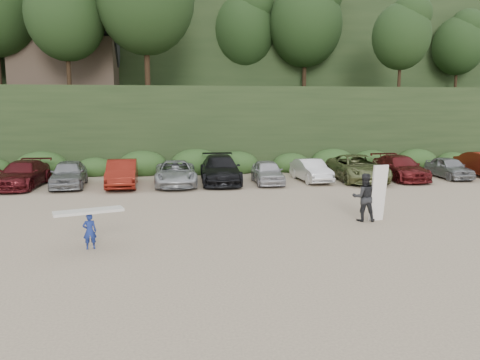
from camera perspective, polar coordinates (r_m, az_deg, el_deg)
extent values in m
plane|color=tan|center=(18.56, 3.05, -5.36)|extent=(120.00, 120.00, 0.00)
cube|color=black|center=(39.83, -3.16, 6.66)|extent=(80.00, 14.00, 6.00)
cube|color=black|center=(57.85, -4.84, 12.30)|extent=(90.00, 30.00, 16.00)
ellipsoid|color=black|center=(40.31, -3.26, 18.10)|extent=(66.00, 12.00, 10.00)
cube|color=#2B491E|center=(32.52, -2.90, 1.90)|extent=(46.20, 2.00, 1.20)
cube|color=brown|center=(42.62, -20.21, 13.01)|extent=(8.00, 6.00, 4.00)
imported|color=#4C1115|center=(29.44, -24.96, 0.62)|extent=(2.40, 5.27, 1.50)
imported|color=gray|center=(28.55, -20.15, 0.73)|extent=(2.18, 4.66, 1.54)
imported|color=maroon|center=(27.77, -14.19, 0.79)|extent=(1.84, 4.78, 1.55)
imported|color=#A3A6A9|center=(27.66, -7.86, 0.83)|extent=(2.41, 5.16, 1.43)
imported|color=black|center=(28.31, -2.44, 1.31)|extent=(2.48, 5.74, 1.65)
imported|color=#B0AFB4|center=(28.10, 3.36, 0.98)|extent=(1.77, 4.14, 1.40)
imported|color=silver|center=(29.19, 8.66, 1.16)|extent=(1.77, 4.23, 1.36)
imported|color=#646C3E|center=(29.94, 14.14, 1.42)|extent=(2.86, 5.86, 1.60)
imported|color=#591416|center=(31.32, 18.91, 1.43)|extent=(2.11, 5.17, 1.50)
imported|color=gray|center=(33.06, 24.11, 1.39)|extent=(1.73, 4.06, 1.37)
imported|color=navy|center=(15.97, -17.86, -5.97)|extent=(0.47, 0.35, 1.19)
cube|color=beige|center=(15.81, -17.97, -3.64)|extent=(2.25, 1.24, 0.09)
imported|color=black|center=(19.45, 14.89, -2.05)|extent=(1.06, 0.89, 1.95)
cube|color=silver|center=(19.55, 16.50, -1.54)|extent=(0.69, 0.44, 2.29)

